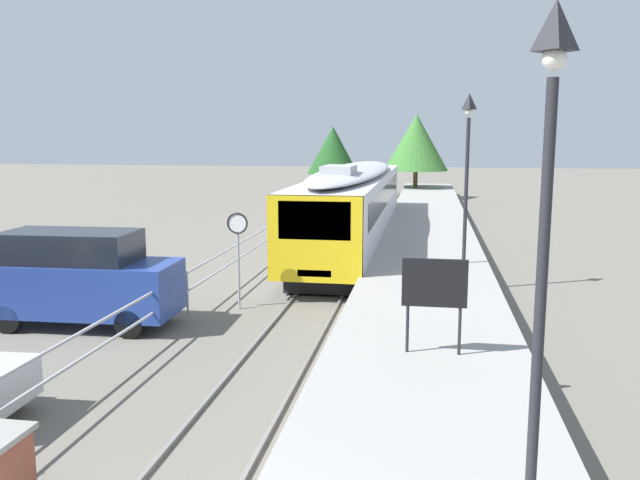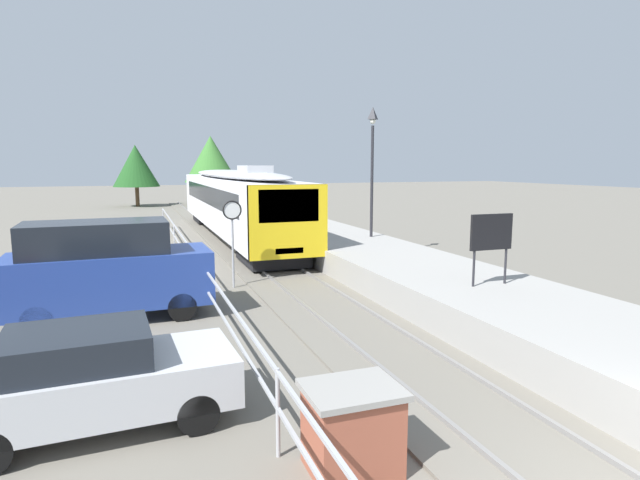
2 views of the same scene
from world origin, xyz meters
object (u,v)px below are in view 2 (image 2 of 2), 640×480
speed_limit_sign (232,222)px  parked_hatchback_silver (94,377)px  platform_lamp_mid_platform (372,147)px  parked_van_blue (108,269)px  brick_utility_cabinet (352,428)px  commuter_train (234,199)px  platform_notice_board (491,234)px

speed_limit_sign → parked_hatchback_silver: size_ratio=0.69×
platform_lamp_mid_platform → parked_van_blue: platform_lamp_mid_platform is taller
brick_utility_cabinet → parked_van_blue: parked_van_blue is taller
commuter_train → speed_limit_sign: 11.16m
platform_notice_board → brick_utility_cabinet: 7.78m
commuter_train → platform_notice_board: 16.92m
parked_hatchback_silver → speed_limit_sign: bearing=66.3°
commuter_train → brick_utility_cabinet: 21.64m
parked_hatchback_silver → parked_van_blue: 5.92m
parked_hatchback_silver → commuter_train: bearing=73.5°
platform_notice_board → parked_van_blue: platform_notice_board is taller
speed_limit_sign → parked_van_blue: speed_limit_sign is taller
commuter_train → speed_limit_sign: commuter_train is taller
platform_lamp_mid_platform → parked_van_blue: (-10.08, -5.71, -3.33)m
parked_van_blue → brick_utility_cabinet: bearing=-68.8°
parked_van_blue → speed_limit_sign: bearing=32.2°
platform_lamp_mid_platform → parked_hatchback_silver: size_ratio=1.31×
platform_lamp_mid_platform → speed_limit_sign: platform_lamp_mid_platform is taller
speed_limit_sign → parked_hatchback_silver: bearing=-113.7°
platform_notice_board → parked_van_blue: size_ratio=0.36×
parked_hatchback_silver → parked_van_blue: parked_van_blue is taller
platform_lamp_mid_platform → parked_hatchback_silver: bearing=-130.9°
brick_utility_cabinet → parked_van_blue: (-3.19, 8.21, 0.72)m
speed_limit_sign → brick_utility_cabinet: (-0.41, -10.48, -1.55)m
speed_limit_sign → parked_hatchback_silver: speed_limit_sign is taller
parked_van_blue → commuter_train: bearing=66.8°
platform_notice_board → speed_limit_sign: speed_limit_sign is taller
speed_limit_sign → parked_hatchback_silver: (-3.58, -8.17, -1.33)m
commuter_train → platform_notice_board: (3.38, -16.58, 0.04)m
speed_limit_sign → parked_van_blue: 4.33m
platform_notice_board → parked_van_blue: (-9.05, 3.35, -0.89)m
commuter_train → parked_hatchback_silver: 19.99m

